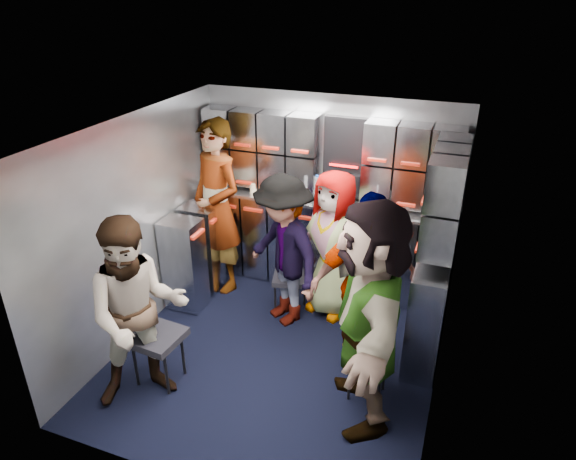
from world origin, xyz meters
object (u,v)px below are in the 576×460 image
(jump_seat_mid_right, at_px, (366,317))
(attendant_arc_d, at_px, (365,283))
(jump_seat_near_right, at_px, (369,361))
(attendant_standing, at_px, (217,207))
(attendant_arc_b, at_px, (284,251))
(jump_seat_center, at_px, (337,267))
(attendant_arc_a, at_px, (138,314))
(attendant_arc_e, at_px, (368,316))
(attendant_arc_c, at_px, (333,245))
(jump_seat_mid_left, at_px, (290,280))
(jump_seat_near_left, at_px, (157,339))

(jump_seat_mid_right, distance_m, attendant_arc_d, 0.50)
(jump_seat_near_right, xyz_separation_m, attendant_standing, (-1.93, 1.13, 0.60))
(attendant_arc_d, bearing_deg, attendant_arc_b, 122.07)
(jump_seat_center, relative_size, attendant_arc_a, 0.29)
(jump_seat_near_right, height_order, attendant_arc_e, attendant_arc_e)
(jump_seat_center, height_order, attendant_arc_c, attendant_arc_c)
(jump_seat_mid_left, bearing_deg, attendant_arc_e, -47.53)
(attendant_arc_b, distance_m, attendant_arc_d, 0.95)
(jump_seat_mid_left, xyz_separation_m, attendant_arc_e, (1.03, -1.13, 0.57))
(jump_seat_mid_left, height_order, attendant_arc_b, attendant_arc_b)
(attendant_arc_a, xyz_separation_m, attendant_arc_d, (1.55, 1.02, 0.02))
(jump_seat_center, xyz_separation_m, attendant_arc_c, (0.00, -0.18, 0.35))
(attendant_arc_b, distance_m, attendant_arc_e, 1.41)
(attendant_arc_b, xyz_separation_m, attendant_arc_d, (0.88, -0.37, 0.05))
(jump_seat_near_right, bearing_deg, jump_seat_mid_left, 137.45)
(jump_seat_near_left, distance_m, attendant_standing, 1.67)
(attendant_arc_b, bearing_deg, attendant_arc_c, 73.41)
(attendant_standing, bearing_deg, jump_seat_near_right, -4.94)
(jump_seat_center, relative_size, jump_seat_near_right, 1.18)
(attendant_arc_e, bearing_deg, jump_seat_near_right, 158.70)
(jump_seat_near_right, height_order, attendant_arc_c, attendant_arc_c)
(jump_seat_near_right, relative_size, attendant_arc_a, 0.25)
(attendant_arc_d, bearing_deg, attendant_arc_c, 89.37)
(jump_seat_near_right, height_order, attendant_arc_b, attendant_arc_b)
(attendant_standing, height_order, attendant_arc_d, attendant_standing)
(jump_seat_near_left, height_order, attendant_standing, attendant_standing)
(attendant_arc_a, bearing_deg, attendant_arc_d, -5.19)
(attendant_arc_a, relative_size, attendant_arc_d, 0.98)
(attendant_arc_a, xyz_separation_m, attendant_arc_c, (1.07, 1.71, -0.04))
(jump_seat_mid_left, relative_size, attendant_standing, 0.21)
(attendant_arc_a, xyz_separation_m, attendant_arc_e, (1.70, 0.45, 0.11))
(jump_seat_near_right, distance_m, attendant_arc_b, 1.35)
(jump_seat_near_right, relative_size, attendant_arc_c, 0.26)
(attendant_arc_e, bearing_deg, attendant_arc_c, -174.97)
(jump_seat_center, height_order, attendant_arc_b, attendant_arc_b)
(jump_seat_near_left, xyz_separation_m, attendant_standing, (-0.23, 1.58, 0.52))
(jump_seat_center, bearing_deg, jump_seat_mid_left, -141.97)
(attendant_arc_a, height_order, attendant_arc_d, attendant_arc_d)
(attendant_arc_d, height_order, attendant_arc_e, attendant_arc_e)
(attendant_arc_d, bearing_deg, jump_seat_mid_left, 112.84)
(jump_seat_mid_left, height_order, attendant_arc_d, attendant_arc_d)
(jump_seat_near_right, bearing_deg, attendant_arc_b, 143.37)
(jump_seat_mid_right, xyz_separation_m, attendant_arc_a, (-1.55, -1.20, 0.46))
(attendant_arc_c, height_order, attendant_arc_e, attendant_arc_e)
(attendant_arc_c, xyz_separation_m, attendant_arc_d, (0.47, -0.69, 0.06))
(jump_seat_mid_left, xyz_separation_m, attendant_standing, (-0.90, 0.18, 0.60))
(jump_seat_near_right, bearing_deg, attendant_standing, 149.66)
(attendant_arc_b, relative_size, attendant_arc_c, 1.01)
(attendant_arc_b, bearing_deg, jump_seat_center, 86.17)
(jump_seat_mid_right, height_order, attendant_arc_a, attendant_arc_a)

